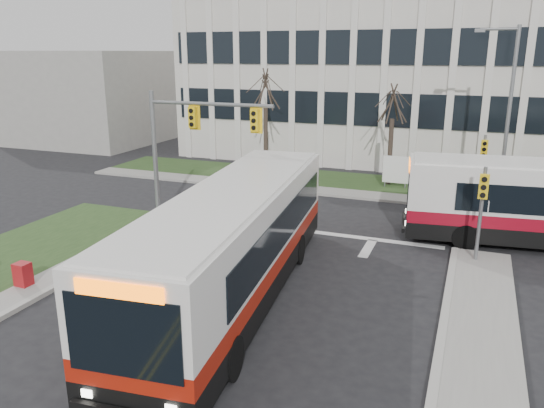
{
  "coord_description": "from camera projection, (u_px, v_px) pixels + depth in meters",
  "views": [
    {
      "loc": [
        6.76,
        -13.78,
        7.89
      ],
      "look_at": [
        -0.65,
        5.35,
        2.0
      ],
      "focal_mm": 35.0,
      "sensor_mm": 36.0,
      "label": 1
    }
  ],
  "objects": [
    {
      "name": "office_building",
      "position": [
        458.0,
        78.0,
        40.37
      ],
      "size": [
        40.0,
        16.0,
        12.0
      ],
      "primitive_type": "cube",
      "color": "silver",
      "rests_on": "ground"
    },
    {
      "name": "streetlight",
      "position": [
        506.0,
        107.0,
        27.17
      ],
      "size": [
        2.15,
        0.25,
        9.2
      ],
      "color": "slate",
      "rests_on": "ground"
    },
    {
      "name": "signal_pole_near",
      "position": [
        482.0,
        201.0,
        19.87
      ],
      "size": [
        0.34,
        0.39,
        3.8
      ],
      "color": "slate",
      "rests_on": "ground"
    },
    {
      "name": "tree_mid",
      "position": [
        393.0,
        105.0,
        31.14
      ],
      "size": [
        1.8,
        1.8,
        6.82
      ],
      "color": "#42352B",
      "rests_on": "ground"
    },
    {
      "name": "building_lawn",
      "position": [
        439.0,
        190.0,
        31.25
      ],
      "size": [
        44.0,
        5.0,
        0.12
      ],
      "primitive_type": "cube",
      "color": "#27421C",
      "rests_on": "ground"
    },
    {
      "name": "sidewalk_cross",
      "position": [
        435.0,
        202.0,
        28.74
      ],
      "size": [
        44.0,
        1.6,
        0.14
      ],
      "primitive_type": "cube",
      "color": "#9E9B93",
      "rests_on": "ground"
    },
    {
      "name": "directory_sign",
      "position": [
        396.0,
        170.0,
        31.37
      ],
      "size": [
        1.5,
        0.12,
        2.0
      ],
      "color": "slate",
      "rests_on": "ground"
    },
    {
      "name": "newspaper_box_red",
      "position": [
        23.0,
        276.0,
        18.22
      ],
      "size": [
        0.51,
        0.46,
        0.95
      ],
      "primitive_type": "cube",
      "rotation": [
        0.0,
        0.0,
        -0.03
      ],
      "color": "maroon",
      "rests_on": "ground"
    },
    {
      "name": "ground",
      "position": [
        231.0,
        309.0,
        16.87
      ],
      "size": [
        120.0,
        120.0,
        0.0
      ],
      "primitive_type": "plane",
      "color": "black",
      "rests_on": "ground"
    },
    {
      "name": "building_annex",
      "position": [
        94.0,
        97.0,
        48.11
      ],
      "size": [
        12.0,
        12.0,
        8.0
      ],
      "primitive_type": "cube",
      "color": "#9E9B93",
      "rests_on": "ground"
    },
    {
      "name": "tree_left",
      "position": [
        266.0,
        91.0,
        33.57
      ],
      "size": [
        1.8,
        1.8,
        7.7
      ],
      "color": "#42352B",
      "rests_on": "ground"
    },
    {
      "name": "signal_pole_far",
      "position": [
        483.0,
        160.0,
        27.48
      ],
      "size": [
        0.34,
        0.39,
        3.8
      ],
      "color": "slate",
      "rests_on": "ground"
    },
    {
      "name": "bus_main",
      "position": [
        235.0,
        246.0,
        17.2
      ],
      "size": [
        4.45,
        14.04,
        3.68
      ],
      "primitive_type": null,
      "rotation": [
        0.0,
        0.0,
        0.11
      ],
      "color": "silver",
      "rests_on": "ground"
    },
    {
      "name": "mast_arm_signal",
      "position": [
        185.0,
        135.0,
        24.07
      ],
      "size": [
        6.11,
        0.38,
        6.2
      ],
      "color": "slate",
      "rests_on": "ground"
    }
  ]
}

